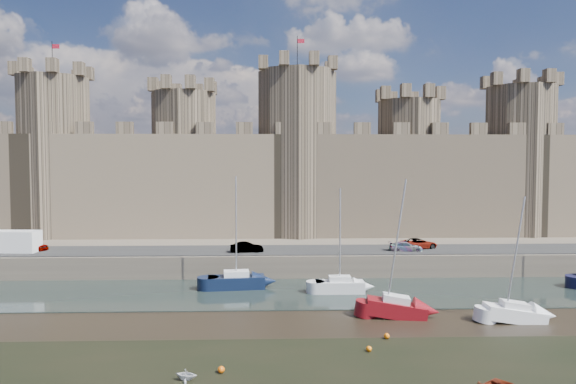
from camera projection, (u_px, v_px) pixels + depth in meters
name	position (u px, v px, depth m)	size (l,w,h in m)	color
water_channel	(289.00, 293.00, 49.48)	(160.00, 12.00, 0.08)	black
quay	(282.00, 232.00, 85.35)	(160.00, 60.00, 2.50)	#4C443A
road	(286.00, 250.00, 59.33)	(160.00, 7.00, 0.10)	black
castle	(279.00, 170.00, 72.80)	(108.50, 11.00, 29.00)	#42382B
car_0	(32.00, 245.00, 58.95)	(1.52, 3.78, 1.29)	gray
car_1	(247.00, 247.00, 57.72)	(1.29, 3.69, 1.22)	gray
car_2	(406.00, 247.00, 58.64)	(1.53, 3.76, 1.09)	gray
car_3	(418.00, 244.00, 60.25)	(2.13, 4.61, 1.28)	gray
van	(13.00, 242.00, 57.77)	(5.67, 2.27, 2.48)	white
sailboat_1	(236.00, 281.00, 51.15)	(5.79, 2.74, 11.20)	black
sailboat_2	(340.00, 285.00, 49.51)	(4.70, 1.87, 10.11)	silver
sailboat_4	(396.00, 307.00, 41.73)	(5.05, 2.53, 11.29)	maroon
sailboat_5	(514.00, 312.00, 40.56)	(4.68, 1.97, 9.97)	white
dinghy_3	(186.00, 375.00, 29.43)	(1.06, 0.65, 1.23)	silver
buoy_0	(221.00, 370.00, 30.50)	(0.42, 0.42, 0.42)	#DE5809
buoy_1	(387.00, 336.00, 36.51)	(0.42, 0.42, 0.42)	orange
buoy_3	(369.00, 349.00, 34.01)	(0.39, 0.39, 0.39)	orange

